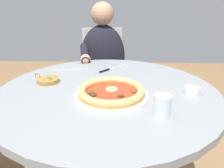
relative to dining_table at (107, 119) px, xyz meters
The scene contains 9 objects.
dining_table is the anchor object (origin of this frame).
pizza_on_plate 0.20m from the dining_table, 17.69° to the left, with size 0.33×0.33×0.04m.
water_glass 0.37m from the dining_table, 42.86° to the left, with size 0.07×0.07×0.08m.
steak_knife 0.34m from the dining_table, behind, with size 0.17×0.15×0.01m.
ramekin_capers 0.43m from the dining_table, 85.55° to the left, with size 0.07×0.07×0.03m.
olive_pan 0.36m from the dining_table, 105.64° to the right, with size 0.11×0.13×0.04m.
fork_utensil 0.42m from the dining_table, 139.34° to the right, with size 0.04×0.18×0.00m.
diner_person 0.78m from the dining_table, behind, with size 0.51×0.37×1.12m.
cafe_chair_diner 0.91m from the dining_table, behind, with size 0.42×0.42×0.90m.
Camera 1 is at (0.98, 0.06, 1.18)m, focal length 36.07 mm.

